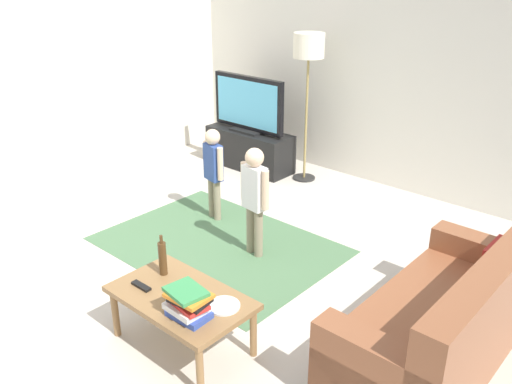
# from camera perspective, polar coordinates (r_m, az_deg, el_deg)

# --- Properties ---
(ground) EXTENTS (7.80, 7.80, 0.00)m
(ground) POSITION_cam_1_polar(r_m,az_deg,el_deg) (4.71, -4.92, -9.46)
(ground) COLOR beige
(wall_back) EXTENTS (6.00, 0.12, 2.70)m
(wall_back) POSITION_cam_1_polar(r_m,az_deg,el_deg) (6.50, 14.52, 12.03)
(wall_back) COLOR silver
(wall_back) RESTS_ON ground
(wall_left) EXTENTS (0.12, 6.00, 2.70)m
(wall_left) POSITION_cam_1_polar(r_m,az_deg,el_deg) (6.61, -24.03, 10.95)
(wall_left) COLOR silver
(wall_left) RESTS_ON ground
(area_rug) EXTENTS (2.20, 1.60, 0.01)m
(area_rug) POSITION_cam_1_polar(r_m,az_deg,el_deg) (5.27, -3.97, -5.57)
(area_rug) COLOR #4C724C
(area_rug) RESTS_ON ground
(tv_stand) EXTENTS (1.20, 0.44, 0.50)m
(tv_stand) POSITION_cam_1_polar(r_m,az_deg,el_deg) (7.12, -0.68, 4.49)
(tv_stand) COLOR black
(tv_stand) RESTS_ON ground
(tv) EXTENTS (1.10, 0.28, 0.71)m
(tv) POSITION_cam_1_polar(r_m,az_deg,el_deg) (6.94, -0.82, 9.18)
(tv) COLOR black
(tv) RESTS_ON tv_stand
(couch) EXTENTS (0.80, 1.80, 0.86)m
(couch) POSITION_cam_1_polar(r_m,az_deg,el_deg) (3.93, 19.59, -13.28)
(couch) COLOR brown
(couch) RESTS_ON ground
(floor_lamp) EXTENTS (0.36, 0.36, 1.78)m
(floor_lamp) POSITION_cam_1_polar(r_m,az_deg,el_deg) (6.44, 5.57, 14.29)
(floor_lamp) COLOR #262626
(floor_lamp) RESTS_ON ground
(child_near_tv) EXTENTS (0.32, 0.16, 0.98)m
(child_near_tv) POSITION_cam_1_polar(r_m,az_deg,el_deg) (5.58, -4.51, 2.75)
(child_near_tv) COLOR gray
(child_near_tv) RESTS_ON ground
(child_center) EXTENTS (0.35, 0.17, 1.04)m
(child_center) POSITION_cam_1_polar(r_m,az_deg,el_deg) (4.84, -0.16, -0.03)
(child_center) COLOR gray
(child_center) RESTS_ON ground
(coffee_table) EXTENTS (1.00, 0.60, 0.42)m
(coffee_table) POSITION_cam_1_polar(r_m,az_deg,el_deg) (3.85, -7.92, -11.30)
(coffee_table) COLOR olive
(coffee_table) RESTS_ON ground
(book_stack) EXTENTS (0.30, 0.24, 0.20)m
(book_stack) POSITION_cam_1_polar(r_m,az_deg,el_deg) (3.56, -7.16, -11.54)
(book_stack) COLOR #334CA5
(book_stack) RESTS_ON coffee_table
(bottle) EXTENTS (0.06, 0.06, 0.32)m
(bottle) POSITION_cam_1_polar(r_m,az_deg,el_deg) (4.01, -9.82, -6.85)
(bottle) COLOR #4C3319
(bottle) RESTS_ON coffee_table
(tv_remote) EXTENTS (0.17, 0.05, 0.02)m
(tv_remote) POSITION_cam_1_polar(r_m,az_deg,el_deg) (3.95, -12.01, -9.67)
(tv_remote) COLOR black
(tv_remote) RESTS_ON coffee_table
(plate) EXTENTS (0.22, 0.22, 0.02)m
(plate) POSITION_cam_1_polar(r_m,az_deg,el_deg) (3.68, -3.42, -11.89)
(plate) COLOR white
(plate) RESTS_ON coffee_table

